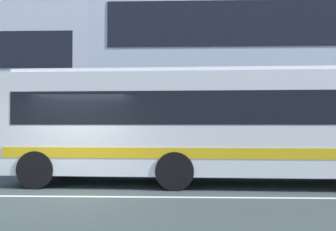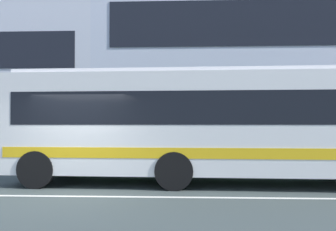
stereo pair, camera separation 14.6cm
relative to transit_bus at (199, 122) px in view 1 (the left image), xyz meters
The scene contains 5 objects.
ground_plane 4.25m from the transit_bus, 147.28° to the right, with size 160.00×160.00×0.00m, color #3A4442.
lane_centre_line 4.25m from the transit_bus, 147.28° to the right, with size 60.00×0.16×0.01m, color silver.
hedge_row_far 3.59m from the transit_bus, 87.17° to the left, with size 12.84×1.10×0.96m, color #245A25.
apartment_block_right 15.39m from the transit_bus, 61.21° to the left, with size 24.81×10.01×11.68m.
transit_bus is the anchor object (origin of this frame).
Camera 1 is at (2.72, -8.90, 1.72)m, focal length 40.51 mm.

